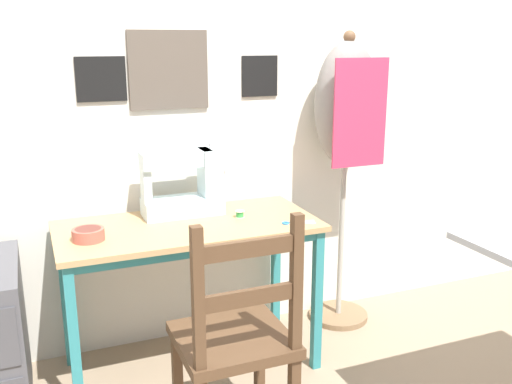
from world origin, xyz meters
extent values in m
cube|color=silver|center=(0.00, 0.61, 1.27)|extent=(10.00, 0.05, 2.55)
cube|color=brown|center=(0.01, 0.58, 1.36)|extent=(0.37, 0.02, 0.36)
cube|color=black|center=(-0.29, 0.58, 1.32)|extent=(0.22, 0.01, 0.20)
cube|color=black|center=(0.47, 0.58, 1.32)|extent=(0.19, 0.01, 0.20)
cube|color=tan|center=(0.00, 0.27, 0.69)|extent=(1.14, 0.54, 0.02)
cube|color=teal|center=(0.00, 0.04, 0.66)|extent=(1.06, 0.03, 0.04)
cube|color=teal|center=(-0.53, 0.04, 0.34)|extent=(0.04, 0.04, 0.68)
cube|color=teal|center=(0.53, 0.04, 0.34)|extent=(0.04, 0.04, 0.68)
cube|color=teal|center=(-0.53, 0.50, 0.34)|extent=(0.04, 0.04, 0.68)
cube|color=teal|center=(0.53, 0.50, 0.34)|extent=(0.04, 0.04, 0.68)
cube|color=silver|center=(0.01, 0.42, 0.74)|extent=(0.36, 0.16, 0.08)
cube|color=silver|center=(0.15, 0.42, 0.89)|extent=(0.09, 0.14, 0.22)
cube|color=silver|center=(-0.01, 0.42, 0.97)|extent=(0.32, 0.12, 0.07)
cube|color=silver|center=(-0.15, 0.42, 0.86)|extent=(0.04, 0.09, 0.15)
cylinder|color=#B22D2D|center=(0.21, 0.42, 0.89)|extent=(0.02, 0.06, 0.06)
cylinder|color=#99999E|center=(0.15, 0.42, 1.02)|extent=(0.01, 0.01, 0.02)
cylinder|color=#B25647|center=(-0.43, 0.21, 0.73)|extent=(0.13, 0.13, 0.05)
cylinder|color=brown|center=(-0.43, 0.21, 0.75)|extent=(0.10, 0.10, 0.01)
cube|color=silver|center=(0.47, 0.10, 0.71)|extent=(0.12, 0.02, 0.00)
cube|color=silver|center=(0.47, 0.08, 0.71)|extent=(0.11, 0.05, 0.00)
torus|color=#2870B7|center=(0.40, 0.11, 0.71)|extent=(0.03, 0.03, 0.01)
torus|color=#2870B7|center=(0.40, 0.11, 0.71)|extent=(0.03, 0.03, 0.01)
cylinder|color=green|center=(0.24, 0.27, 0.72)|extent=(0.03, 0.03, 0.03)
cylinder|color=beige|center=(0.24, 0.27, 0.73)|extent=(0.04, 0.04, 0.00)
cylinder|color=beige|center=(0.24, 0.27, 0.71)|extent=(0.04, 0.04, 0.00)
cube|color=#513823|center=(-0.01, -0.32, 0.45)|extent=(0.40, 0.38, 0.04)
cube|color=#513823|center=(-0.18, -0.16, 0.21)|extent=(0.04, 0.04, 0.43)
cube|color=#513823|center=(0.16, -0.16, 0.21)|extent=(0.04, 0.04, 0.43)
cube|color=#513823|center=(-0.18, -0.48, 0.71)|extent=(0.04, 0.04, 0.48)
cube|color=#513823|center=(0.16, -0.48, 0.71)|extent=(0.04, 0.04, 0.48)
cube|color=#513823|center=(-0.01, -0.48, 0.85)|extent=(0.34, 0.02, 0.06)
cube|color=#513823|center=(-0.01, -0.48, 0.68)|extent=(0.34, 0.02, 0.06)
cylinder|color=#846647|center=(0.88, 0.43, 0.01)|extent=(0.32, 0.32, 0.03)
cylinder|color=#ADA89E|center=(0.88, 0.43, 0.49)|extent=(0.03, 0.03, 0.93)
ellipsoid|color=gray|center=(0.88, 0.43, 1.18)|extent=(0.34, 0.25, 0.62)
sphere|color=brown|center=(0.88, 0.43, 1.51)|extent=(0.06, 0.06, 0.06)
cube|color=#C63356|center=(0.88, 0.30, 1.15)|extent=(0.29, 0.01, 0.52)
camera|label=1|loc=(-0.62, -2.06, 1.49)|focal=40.00mm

